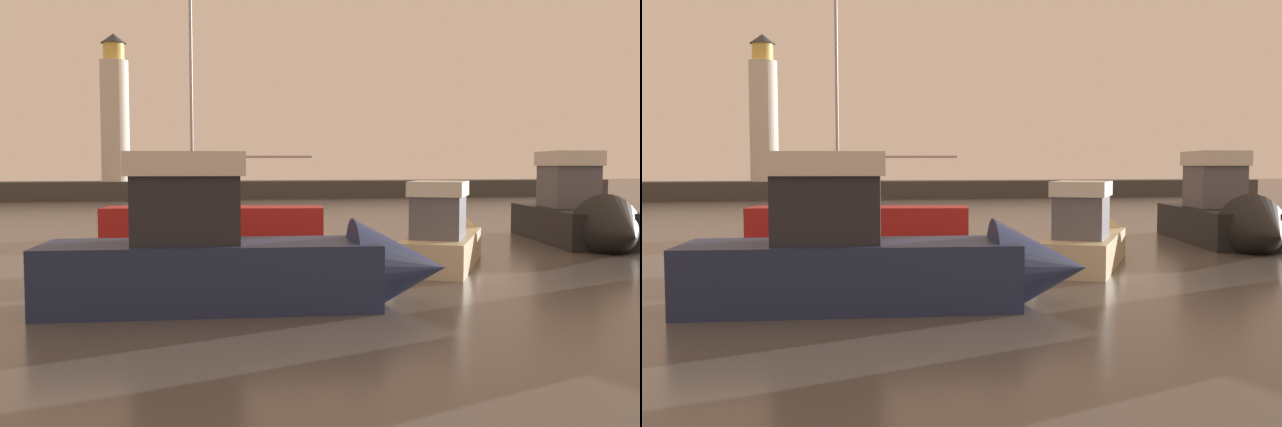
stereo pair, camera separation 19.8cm
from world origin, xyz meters
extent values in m
plane|color=#4C4742|center=(0.00, 29.98, 0.00)|extent=(220.00, 220.00, 0.00)
cube|color=#423F3D|center=(0.00, 59.96, 0.75)|extent=(76.89, 4.80, 1.51)
cylinder|color=silver|center=(-6.76, 59.96, 6.50)|extent=(2.31, 2.31, 9.99)
cylinder|color=#F2CC59|center=(-6.76, 59.96, 12.19)|extent=(1.73, 1.73, 1.40)
cone|color=#33383D|center=(-6.76, 59.96, 13.29)|extent=(2.08, 2.08, 0.80)
cube|color=#1E284C|center=(-2.70, 12.62, 0.63)|extent=(6.53, 2.79, 1.27)
cone|color=#1E284C|center=(0.96, 12.21, 0.70)|extent=(2.10, 2.21, 2.02)
cube|color=#232328|center=(-3.15, 12.67, 1.91)|extent=(2.15, 1.72, 1.28)
cube|color=silver|center=(-3.15, 12.67, 2.77)|extent=(2.36, 1.89, 0.45)
cube|color=black|center=(11.03, 21.73, 0.62)|extent=(3.98, 7.37, 1.23)
cone|color=black|center=(10.09, 17.73, 0.68)|extent=(2.78, 2.68, 2.34)
cube|color=#595960|center=(11.12, 22.11, 1.99)|extent=(2.09, 2.66, 1.52)
cube|color=silver|center=(11.12, 22.11, 3.02)|extent=(2.30, 2.93, 0.53)
cube|color=beige|center=(3.95, 16.96, 0.43)|extent=(4.17, 5.45, 0.86)
cone|color=beige|center=(5.53, 19.63, 0.47)|extent=(2.15, 2.11, 1.60)
cube|color=#595960|center=(3.47, 16.15, 1.41)|extent=(1.96, 2.12, 1.10)
cube|color=silver|center=(3.47, 16.15, 2.15)|extent=(2.16, 2.34, 0.38)
cube|color=#B21E1E|center=(-1.55, 25.55, 0.61)|extent=(8.37, 3.59, 1.22)
cylinder|color=#B7B7BC|center=(-2.34, 25.72, 6.44)|extent=(0.12, 0.12, 10.46)
cylinder|color=#B7B7BC|center=(-0.15, 25.27, 3.10)|extent=(4.40, 0.99, 0.09)
sphere|color=red|center=(-2.11, 19.31, 0.43)|extent=(0.86, 0.86, 0.86)
camera|label=1|loc=(-3.79, -0.85, 2.71)|focal=39.29mm
camera|label=2|loc=(-3.59, -0.90, 2.71)|focal=39.29mm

